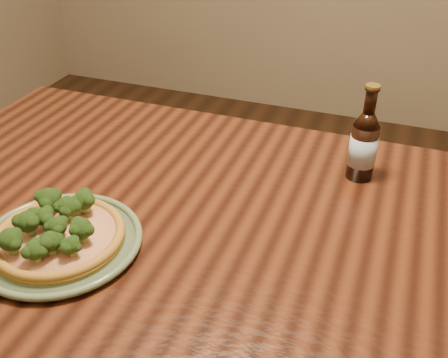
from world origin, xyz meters
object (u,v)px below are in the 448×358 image
(pizza, at_px, (58,233))
(table, at_px, (243,265))
(beer_bottle, at_px, (364,145))
(plate, at_px, (61,242))

(pizza, bearing_deg, table, 29.22)
(pizza, relative_size, beer_bottle, 1.09)
(pizza, height_order, beer_bottle, beer_bottle)
(plate, bearing_deg, table, 29.24)
(table, distance_m, beer_bottle, 0.36)
(plate, bearing_deg, pizza, -155.45)
(table, height_order, plate, plate)
(table, distance_m, plate, 0.36)
(pizza, xyz_separation_m, beer_bottle, (0.48, 0.43, 0.05))
(plate, height_order, beer_bottle, beer_bottle)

